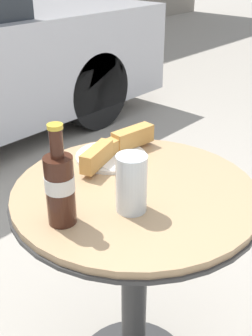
# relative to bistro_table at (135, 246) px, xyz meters

# --- Properties ---
(bistro_table) EXTENTS (0.67, 0.67, 0.73)m
(bistro_table) POSITION_rel_bistro_table_xyz_m (0.00, 0.00, 0.00)
(bistro_table) COLOR #333333
(bistro_table) RESTS_ON ground_plane
(cola_bottle_left) EXTENTS (0.07, 0.07, 0.25)m
(cola_bottle_left) POSITION_rel_bistro_table_xyz_m (-0.23, 0.03, 0.29)
(cola_bottle_left) COLOR #3D1E14
(cola_bottle_left) RESTS_ON bistro_table
(drinking_glass) EXTENTS (0.08, 0.08, 0.15)m
(drinking_glass) POSITION_rel_bistro_table_xyz_m (-0.08, -0.06, 0.26)
(drinking_glass) COLOR #C68923
(drinking_glass) RESTS_ON bistro_table
(lunch_plate_near) EXTENTS (0.32, 0.22, 0.07)m
(lunch_plate_near) POSITION_rel_bistro_table_xyz_m (0.10, 0.17, 0.22)
(lunch_plate_near) COLOR white
(lunch_plate_near) RESTS_ON bistro_table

